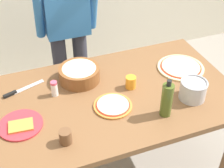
{
  "coord_description": "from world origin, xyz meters",
  "views": [
    {
      "loc": [
        -0.58,
        -1.5,
        2.09
      ],
      "look_at": [
        0.0,
        0.05,
        0.81
      ],
      "focal_mm": 51.05,
      "sensor_mm": 36.0,
      "label": 1
    }
  ],
  "objects_px": {
    "person_cook": "(67,23)",
    "pizza_raw_on_board": "(181,67)",
    "dining_table": "(115,105)",
    "pizza_cooked_on_tray": "(113,105)",
    "popcorn_bowl": "(79,73)",
    "chef_knife": "(19,91)",
    "olive_oil_bottle": "(167,100)",
    "salt_shaker": "(54,89)",
    "steel_pot": "(193,90)",
    "cup_small_brown": "(66,137)",
    "plate_with_slice": "(21,125)",
    "cup_orange": "(131,82)"
  },
  "relations": [
    {
      "from": "plate_with_slice",
      "to": "cup_small_brown",
      "type": "distance_m",
      "value": 0.31
    },
    {
      "from": "cup_small_brown",
      "to": "chef_knife",
      "type": "distance_m",
      "value": 0.57
    },
    {
      "from": "steel_pot",
      "to": "salt_shaker",
      "type": "distance_m",
      "value": 0.89
    },
    {
      "from": "pizza_cooked_on_tray",
      "to": "steel_pot",
      "type": "xyz_separation_m",
      "value": [
        0.51,
        -0.1,
        0.06
      ]
    },
    {
      "from": "plate_with_slice",
      "to": "olive_oil_bottle",
      "type": "bearing_deg",
      "value": -13.72
    },
    {
      "from": "olive_oil_bottle",
      "to": "chef_knife",
      "type": "xyz_separation_m",
      "value": [
        -0.8,
        0.53,
        -0.11
      ]
    },
    {
      "from": "pizza_cooked_on_tray",
      "to": "cup_small_brown",
      "type": "xyz_separation_m",
      "value": [
        -0.35,
        -0.19,
        0.03
      ]
    },
    {
      "from": "pizza_cooked_on_tray",
      "to": "plate_with_slice",
      "type": "bearing_deg",
      "value": 176.99
    },
    {
      "from": "chef_knife",
      "to": "cup_small_brown",
      "type": "bearing_deg",
      "value": -71.33
    },
    {
      "from": "cup_orange",
      "to": "chef_knife",
      "type": "xyz_separation_m",
      "value": [
        -0.71,
        0.22,
        -0.04
      ]
    },
    {
      "from": "dining_table",
      "to": "person_cook",
      "type": "xyz_separation_m",
      "value": [
        -0.11,
        0.76,
        0.27
      ]
    },
    {
      "from": "olive_oil_bottle",
      "to": "cup_orange",
      "type": "height_order",
      "value": "olive_oil_bottle"
    },
    {
      "from": "steel_pot",
      "to": "cup_small_brown",
      "type": "xyz_separation_m",
      "value": [
        -0.85,
        -0.09,
        -0.02
      ]
    },
    {
      "from": "pizza_raw_on_board",
      "to": "pizza_cooked_on_tray",
      "type": "xyz_separation_m",
      "value": [
        -0.61,
        -0.22,
        0.0
      ]
    },
    {
      "from": "pizza_cooked_on_tray",
      "to": "steel_pot",
      "type": "distance_m",
      "value": 0.52
    },
    {
      "from": "popcorn_bowl",
      "to": "steel_pot",
      "type": "distance_m",
      "value": 0.76
    },
    {
      "from": "pizza_cooked_on_tray",
      "to": "plate_with_slice",
      "type": "relative_size",
      "value": 0.94
    },
    {
      "from": "pizza_raw_on_board",
      "to": "salt_shaker",
      "type": "bearing_deg",
      "value": 178.57
    },
    {
      "from": "cup_small_brown",
      "to": "pizza_cooked_on_tray",
      "type": "bearing_deg",
      "value": 28.13
    },
    {
      "from": "person_cook",
      "to": "chef_knife",
      "type": "xyz_separation_m",
      "value": [
        -0.47,
        -0.51,
        -0.17
      ]
    },
    {
      "from": "cup_orange",
      "to": "salt_shaker",
      "type": "bearing_deg",
      "value": 168.55
    },
    {
      "from": "person_cook",
      "to": "pizza_cooked_on_tray",
      "type": "distance_m",
      "value": 0.88
    },
    {
      "from": "steel_pot",
      "to": "cup_small_brown",
      "type": "relative_size",
      "value": 2.04
    },
    {
      "from": "olive_oil_bottle",
      "to": "cup_orange",
      "type": "relative_size",
      "value": 3.01
    },
    {
      "from": "popcorn_bowl",
      "to": "chef_knife",
      "type": "height_order",
      "value": "popcorn_bowl"
    },
    {
      "from": "plate_with_slice",
      "to": "cup_orange",
      "type": "xyz_separation_m",
      "value": [
        0.74,
        0.11,
        0.03
      ]
    },
    {
      "from": "person_cook",
      "to": "cup_orange",
      "type": "height_order",
      "value": "person_cook"
    },
    {
      "from": "popcorn_bowl",
      "to": "chef_knife",
      "type": "bearing_deg",
      "value": 177.49
    },
    {
      "from": "pizza_cooked_on_tray",
      "to": "pizza_raw_on_board",
      "type": "bearing_deg",
      "value": 19.5
    },
    {
      "from": "pizza_raw_on_board",
      "to": "chef_knife",
      "type": "bearing_deg",
      "value": 172.91
    },
    {
      "from": "pizza_cooked_on_tray",
      "to": "popcorn_bowl",
      "type": "relative_size",
      "value": 0.87
    },
    {
      "from": "pizza_cooked_on_tray",
      "to": "cup_orange",
      "type": "xyz_separation_m",
      "value": [
        0.18,
        0.14,
        0.03
      ]
    },
    {
      "from": "cup_small_brown",
      "to": "popcorn_bowl",
      "type": "bearing_deg",
      "value": 66.45
    },
    {
      "from": "person_cook",
      "to": "pizza_raw_on_board",
      "type": "height_order",
      "value": "person_cook"
    },
    {
      "from": "person_cook",
      "to": "pizza_raw_on_board",
      "type": "distance_m",
      "value": 0.95
    },
    {
      "from": "pizza_cooked_on_tray",
      "to": "olive_oil_bottle",
      "type": "bearing_deg",
      "value": -32.61
    },
    {
      "from": "person_cook",
      "to": "plate_with_slice",
      "type": "height_order",
      "value": "person_cook"
    },
    {
      "from": "plate_with_slice",
      "to": "popcorn_bowl",
      "type": "bearing_deg",
      "value": 34.83
    },
    {
      "from": "chef_knife",
      "to": "pizza_raw_on_board",
      "type": "bearing_deg",
      "value": -7.09
    },
    {
      "from": "pizza_raw_on_board",
      "to": "steel_pot",
      "type": "xyz_separation_m",
      "value": [
        -0.1,
        -0.32,
        0.06
      ]
    },
    {
      "from": "popcorn_bowl",
      "to": "pizza_cooked_on_tray",
      "type": "bearing_deg",
      "value": -70.94
    },
    {
      "from": "popcorn_bowl",
      "to": "chef_knife",
      "type": "distance_m",
      "value": 0.42
    },
    {
      "from": "cup_orange",
      "to": "salt_shaker",
      "type": "xyz_separation_m",
      "value": [
        -0.49,
        0.1,
        0.01
      ]
    },
    {
      "from": "plate_with_slice",
      "to": "person_cook",
      "type": "bearing_deg",
      "value": 58.9
    },
    {
      "from": "person_cook",
      "to": "pizza_raw_on_board",
      "type": "xyz_separation_m",
      "value": [
        0.67,
        -0.65,
        -0.17
      ]
    },
    {
      "from": "cup_orange",
      "to": "salt_shaker",
      "type": "distance_m",
      "value": 0.5
    },
    {
      "from": "dining_table",
      "to": "popcorn_bowl",
      "type": "relative_size",
      "value": 5.71
    },
    {
      "from": "chef_knife",
      "to": "plate_with_slice",
      "type": "bearing_deg",
      "value": -95.84
    },
    {
      "from": "person_cook",
      "to": "olive_oil_bottle",
      "type": "distance_m",
      "value": 1.09
    },
    {
      "from": "dining_table",
      "to": "pizza_raw_on_board",
      "type": "bearing_deg",
      "value": 11.09
    }
  ]
}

